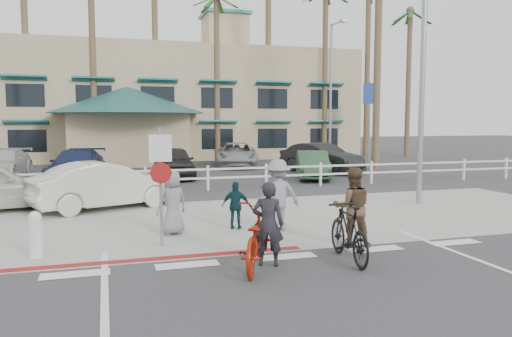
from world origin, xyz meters
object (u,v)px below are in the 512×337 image
object	(u,v)px
bike_black	(349,233)
car_white_sedan	(106,185)
sign_post	(161,181)
bike_red	(255,237)

from	to	relation	value
bike_black	car_white_sedan	distance (m)	8.74
sign_post	bike_black	xyz separation A→B (m)	(3.35, -2.22, -0.88)
sign_post	car_white_sedan	world-z (taller)	sign_post
bike_red	sign_post	bearing A→B (deg)	-31.11
bike_red	bike_black	size ratio (longest dim) A/B	1.14
car_white_sedan	bike_black	bearing A→B (deg)	-170.10
sign_post	bike_red	bearing A→B (deg)	-54.38
sign_post	bike_black	size ratio (longest dim) A/B	1.52
sign_post	bike_red	xyz separation A→B (m)	(1.49, -2.08, -0.88)
bike_red	bike_black	xyz separation A→B (m)	(1.86, -0.14, -0.00)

